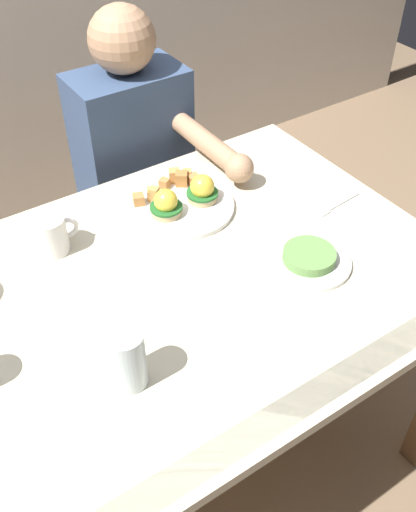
# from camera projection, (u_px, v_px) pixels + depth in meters

# --- Properties ---
(ground_plane) EXTENTS (6.00, 6.00, 0.00)m
(ground_plane) POSITION_uv_depth(u_px,v_px,m) (195.00, 446.00, 1.82)
(ground_plane) COLOR #7F664C
(dining_table) EXTENTS (1.20, 0.90, 0.74)m
(dining_table) POSITION_uv_depth(u_px,v_px,m) (191.00, 308.00, 1.40)
(dining_table) COLOR beige
(dining_table) RESTS_ON ground_plane
(eggs_benedict_plate) EXTENTS (0.27, 0.27, 0.09)m
(eggs_benedict_plate) POSITION_uv_depth(u_px,v_px,m) (182.00, 201.00, 1.51)
(eggs_benedict_plate) COLOR white
(eggs_benedict_plate) RESTS_ON dining_table
(coffee_mug) EXTENTS (0.11, 0.08, 0.09)m
(coffee_mug) POSITION_uv_depth(u_px,v_px,m) (51.00, 234.00, 1.36)
(coffee_mug) COLOR white
(coffee_mug) RESTS_ON dining_table
(fork) EXTENTS (0.16, 0.03, 0.00)m
(fork) POSITION_uv_depth(u_px,v_px,m) (335.00, 205.00, 1.53)
(fork) COLOR silver
(fork) RESTS_ON dining_table
(water_glass_far) EXTENTS (0.07, 0.07, 0.13)m
(water_glass_far) POSITION_uv_depth(u_px,v_px,m) (128.00, 362.00, 1.08)
(water_glass_far) COLOR silver
(water_glass_far) RESTS_ON dining_table
(side_plate) EXTENTS (0.20, 0.20, 0.04)m
(side_plate) POSITION_uv_depth(u_px,v_px,m) (309.00, 259.00, 1.35)
(side_plate) COLOR white
(side_plate) RESTS_ON dining_table
(diner_person) EXTENTS (0.34, 0.54, 1.14)m
(diner_person) POSITION_uv_depth(u_px,v_px,m) (139.00, 165.00, 1.84)
(diner_person) COLOR #33333D
(diner_person) RESTS_ON ground_plane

